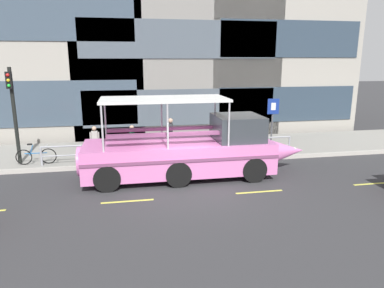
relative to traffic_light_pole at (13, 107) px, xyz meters
name	(u,v)px	position (x,y,z in m)	size (l,w,h in m)	color
ground_plane	(191,188)	(7.16, -4.02, -2.77)	(120.00, 120.00, 0.00)	#333335
sidewalk	(172,149)	(7.16, 1.58, -2.68)	(32.00, 4.80, 0.18)	gray
curb_edge	(179,163)	(7.16, -0.91, -2.68)	(32.00, 0.18, 0.18)	#B2ADA3
lane_centreline	(196,196)	(7.16, -4.94, -2.77)	(25.80, 0.12, 0.01)	#DBD64C
curb_guardrail	(173,147)	(6.95, -0.57, -2.00)	(11.83, 0.09, 0.88)	#9EA0A8
traffic_light_pole	(13,107)	(0.00, 0.00, 0.00)	(0.24, 0.46, 4.28)	black
parking_sign	(273,116)	(12.01, -0.21, -0.74)	(0.60, 0.12, 2.72)	#4C4F54
leaned_bicycle	(36,156)	(0.79, -0.27, -2.21)	(1.74, 0.46, 0.96)	black
duck_tour_boat	(192,151)	(7.44, -2.72, -1.67)	(9.50, 2.53, 3.31)	pink
pedestrian_near_bow	(234,130)	(10.29, 0.68, -1.53)	(0.49, 0.26, 1.75)	#47423D
pedestrian_mid_left	(171,132)	(6.99, 0.62, -1.53)	(0.27, 0.49, 1.76)	black
pedestrian_mid_right	(132,138)	(5.07, 0.34, -1.67)	(0.24, 0.42, 1.52)	black
pedestrian_near_stern	(95,139)	(3.32, 0.34, -1.66)	(0.44, 0.21, 1.53)	#1E2338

